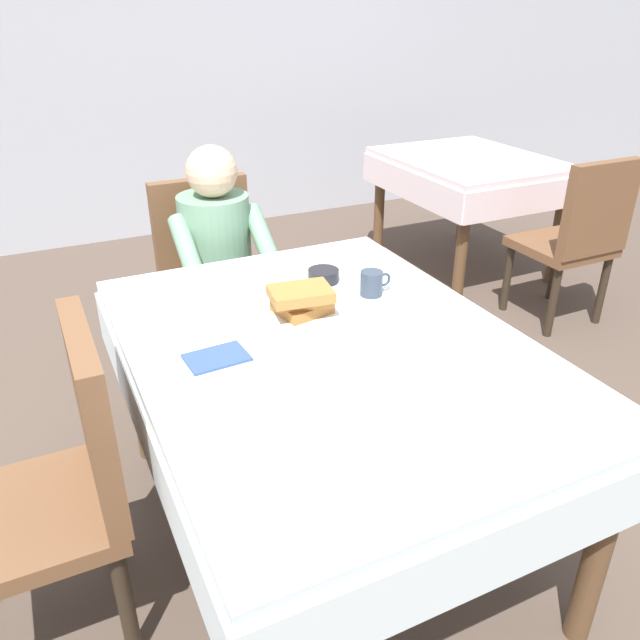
% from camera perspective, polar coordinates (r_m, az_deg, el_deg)
% --- Properties ---
extents(ground_plane, '(14.00, 14.00, 0.00)m').
position_cam_1_polar(ground_plane, '(2.29, 0.68, -18.43)').
color(ground_plane, brown).
extents(back_wall, '(12.00, 0.16, 3.20)m').
position_cam_1_polar(back_wall, '(4.88, -19.17, 25.47)').
color(back_wall, '#B2B7C1').
rests_on(back_wall, ground).
extents(dining_table_main, '(1.12, 1.52, 0.74)m').
position_cam_1_polar(dining_table_main, '(1.88, 0.78, -4.43)').
color(dining_table_main, silver).
rests_on(dining_table_main, ground).
extents(chair_diner, '(0.44, 0.45, 0.93)m').
position_cam_1_polar(chair_diner, '(2.91, -9.88, 4.44)').
color(chair_diner, brown).
rests_on(chair_diner, ground).
extents(diner_person, '(0.40, 0.43, 1.12)m').
position_cam_1_polar(diner_person, '(2.72, -9.16, 6.00)').
color(diner_person, gray).
rests_on(diner_person, ground).
extents(chair_left_side, '(0.45, 0.44, 0.93)m').
position_cam_1_polar(chair_left_side, '(1.81, -22.27, -12.94)').
color(chair_left_side, brown).
rests_on(chair_left_side, ground).
extents(plate_breakfast, '(0.28, 0.28, 0.02)m').
position_cam_1_polar(plate_breakfast, '(1.97, -1.63, 0.37)').
color(plate_breakfast, white).
rests_on(plate_breakfast, dining_table_main).
extents(breakfast_stack, '(0.21, 0.19, 0.09)m').
position_cam_1_polar(breakfast_stack, '(1.95, -1.69, 1.88)').
color(breakfast_stack, '#A36B33').
rests_on(breakfast_stack, plate_breakfast).
extents(cup_coffee, '(0.11, 0.08, 0.08)m').
position_cam_1_polar(cup_coffee, '(2.12, 4.75, 3.36)').
color(cup_coffee, '#333D4C').
rests_on(cup_coffee, dining_table_main).
extents(bowl_butter, '(0.11, 0.11, 0.04)m').
position_cam_1_polar(bowl_butter, '(2.22, 0.32, 4.06)').
color(bowl_butter, black).
rests_on(bowl_butter, dining_table_main).
extents(syrup_pitcher, '(0.08, 0.08, 0.07)m').
position_cam_1_polar(syrup_pitcher, '(2.03, -11.10, 1.59)').
color(syrup_pitcher, silver).
rests_on(syrup_pitcher, dining_table_main).
extents(fork_left_of_plate, '(0.03, 0.18, 0.00)m').
position_cam_1_polar(fork_left_of_plate, '(1.89, -6.63, -1.15)').
color(fork_left_of_plate, silver).
rests_on(fork_left_of_plate, dining_table_main).
extents(knife_right_of_plate, '(0.03, 0.20, 0.00)m').
position_cam_1_polar(knife_right_of_plate, '(2.03, 3.49, 1.05)').
color(knife_right_of_plate, silver).
rests_on(knife_right_of_plate, dining_table_main).
extents(spoon_near_edge, '(0.15, 0.03, 0.00)m').
position_cam_1_polar(spoon_near_edge, '(1.73, 1.65, -3.98)').
color(spoon_near_edge, silver).
rests_on(spoon_near_edge, dining_table_main).
extents(napkin_folded, '(0.18, 0.13, 0.01)m').
position_cam_1_polar(napkin_folded, '(1.78, -9.37, -3.38)').
color(napkin_folded, '#334C7F').
rests_on(napkin_folded, dining_table_main).
extents(background_table_far, '(0.92, 1.12, 0.74)m').
position_cam_1_polar(background_table_far, '(4.24, 13.31, 12.67)').
color(background_table_far, silver).
rests_on(background_table_far, ground).
extents(background_chair_empty, '(0.44, 0.45, 0.93)m').
position_cam_1_polar(background_chair_empty, '(3.61, 22.41, 7.27)').
color(background_chair_empty, brown).
rests_on(background_chair_empty, ground).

